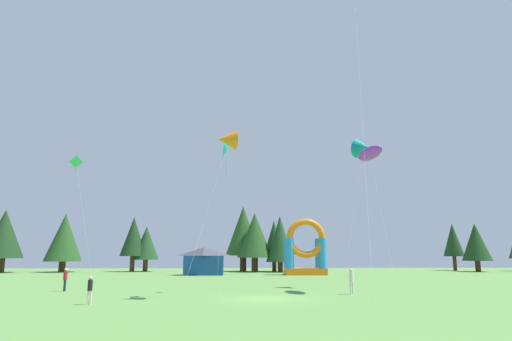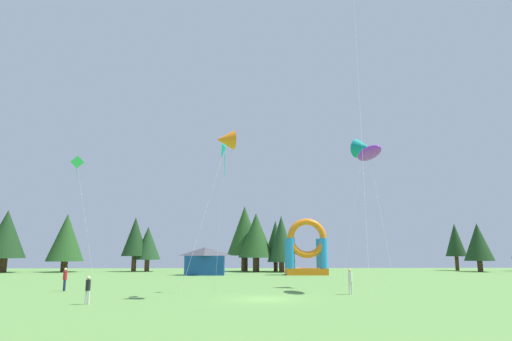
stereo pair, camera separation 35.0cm
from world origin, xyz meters
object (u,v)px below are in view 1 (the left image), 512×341
at_px(person_left_edge, 90,288).
at_px(kite_purple_parafoil, 370,153).
at_px(person_near_camera, 65,277).
at_px(inflatable_yellow_castle, 305,253).
at_px(kite_teal_delta, 364,148).
at_px(festival_tent, 204,261).
at_px(kite_cyan_diamond, 227,149).
at_px(kite_orange_delta, 227,140).
at_px(person_far_side, 351,279).
at_px(kite_green_diamond, 76,163).

bearing_deg(person_left_edge, kite_purple_parafoil, 14.99).
xyz_separation_m(person_near_camera, inflatable_yellow_castle, (22.37, 25.18, 1.86)).
xyz_separation_m(kite_teal_delta, festival_tent, (-15.57, 23.07, -10.19)).
distance_m(kite_teal_delta, person_near_camera, 26.81).
xyz_separation_m(kite_purple_parafoil, inflatable_yellow_castle, (-1.16, 27.17, -7.66)).
height_order(kite_cyan_diamond, kite_teal_delta, kite_teal_delta).
xyz_separation_m(kite_teal_delta, inflatable_yellow_castle, (-1.97, 22.75, -9.12)).
bearing_deg(kite_orange_delta, inflatable_yellow_castle, 72.48).
xyz_separation_m(kite_orange_delta, kite_teal_delta, (11.91, 8.74, 1.58)).
bearing_deg(person_far_side, kite_teal_delta, -132.26).
relative_size(person_far_side, festival_tent, 0.34).
bearing_deg(inflatable_yellow_castle, kite_teal_delta, -85.04).
relative_size(kite_green_diamond, person_far_side, 8.33).
bearing_deg(kite_teal_delta, inflatable_yellow_castle, 94.96).
height_order(kite_orange_delta, person_far_side, kite_orange_delta).
bearing_deg(festival_tent, person_near_camera, -108.98).
bearing_deg(festival_tent, person_far_side, -66.65).
height_order(kite_green_diamond, kite_cyan_diamond, kite_green_diamond).
bearing_deg(person_left_edge, kite_green_diamond, 105.51).
bearing_deg(person_near_camera, kite_purple_parafoil, -139.16).
height_order(kite_orange_delta, person_near_camera, kite_orange_delta).
bearing_deg(inflatable_yellow_castle, kite_cyan_diamond, -108.20).
height_order(kite_orange_delta, kite_teal_delta, kite_teal_delta).
xyz_separation_m(kite_orange_delta, person_far_side, (8.87, 2.79, -9.38)).
relative_size(kite_green_diamond, kite_teal_delta, 1.13).
height_order(kite_green_diamond, inflatable_yellow_castle, kite_green_diamond).
bearing_deg(festival_tent, kite_teal_delta, -55.97).
bearing_deg(person_left_edge, person_near_camera, 110.88).
bearing_deg(kite_cyan_diamond, festival_tent, 96.82).
distance_m(person_left_edge, festival_tent, 35.07).
distance_m(kite_green_diamond, kite_cyan_diamond, 32.43).
height_order(kite_purple_parafoil, festival_tent, kite_purple_parafoil).
bearing_deg(kite_purple_parafoil, person_far_side, -145.47).
distance_m(kite_purple_parafoil, person_left_edge, 22.26).
relative_size(kite_orange_delta, kite_teal_delta, 0.86).
xyz_separation_m(kite_cyan_diamond, person_left_edge, (-7.58, -4.28, -9.12)).
height_order(person_far_side, person_near_camera, person_far_side).
bearing_deg(kite_green_diamond, inflatable_yellow_castle, 9.10).
distance_m(kite_teal_delta, kite_purple_parafoil, 4.72).
bearing_deg(festival_tent, person_left_edge, -96.43).
distance_m(kite_green_diamond, person_near_camera, 25.27).
height_order(kite_cyan_diamond, festival_tent, kite_cyan_diamond).
distance_m(kite_green_diamond, person_left_edge, 34.70).
bearing_deg(person_near_camera, person_left_edge, 163.06).
bearing_deg(kite_cyan_diamond, person_far_side, 9.86).
distance_m(kite_orange_delta, inflatable_yellow_castle, 33.87).
bearing_deg(person_near_camera, festival_tent, -63.31).
bearing_deg(kite_purple_parafoil, kite_teal_delta, 79.49).
relative_size(kite_teal_delta, person_far_side, 7.36).
relative_size(kite_orange_delta, person_near_camera, 6.39).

